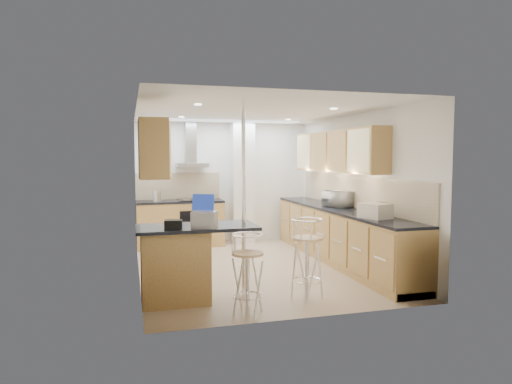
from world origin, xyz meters
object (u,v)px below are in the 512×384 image
object	(u,v)px
microwave	(338,199)
laptop	(205,220)
bread_bin	(375,211)
bar_stool_near	(248,274)
bar_stool_end	(307,258)

from	to	relation	value
microwave	laptop	world-z (taller)	microwave
microwave	bread_bin	xyz separation A→B (m)	(-0.14, -1.47, -0.03)
laptop	bread_bin	world-z (taller)	laptop
laptop	bar_stool_near	size ratio (longest dim) A/B	0.31
laptop	bar_stool_end	world-z (taller)	laptop
bar_stool_near	bar_stool_end	bearing A→B (deg)	34.91
bar_stool_near	bar_stool_end	size ratio (longest dim) A/B	0.91
laptop	bar_stool_near	bearing A→B (deg)	-23.46
microwave	laptop	bearing A→B (deg)	110.71
bar_stool_near	bread_bin	world-z (taller)	bread_bin
bar_stool_near	microwave	bearing A→B (deg)	57.93
bar_stool_near	bar_stool_end	distance (m)	0.94
microwave	bread_bin	bearing A→B (deg)	160.54
bar_stool_end	laptop	bearing A→B (deg)	129.76
bread_bin	laptop	bearing A→B (deg)	170.72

